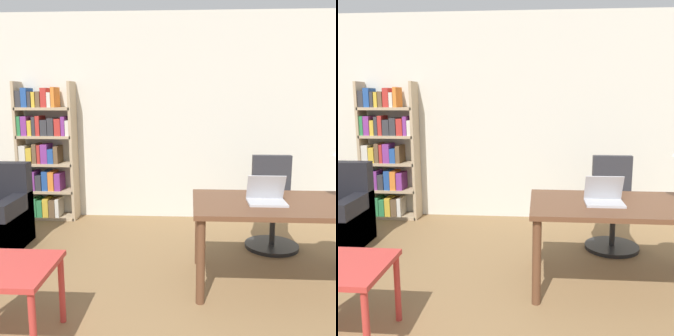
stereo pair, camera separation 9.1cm
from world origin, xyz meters
The scene contains 6 objects.
wall_back centered at (0.00, 4.53, 1.35)m, with size 8.00×0.06×2.70m.
desk centered at (0.97, 2.57, 0.64)m, with size 1.53×0.88×0.74m.
laptop centered at (0.82, 2.55, 0.79)m, with size 0.32×0.24×0.23m.
office_chair centered at (1.07, 3.48, 0.42)m, with size 0.58×0.58×0.99m.
side_table_blue centered at (-1.02, 1.61, 0.46)m, with size 0.63×0.59×0.54m.
bookshelf centered at (-1.76, 4.34, 0.87)m, with size 0.76×0.28×1.82m.
Camera 1 is at (0.17, -0.71, 1.61)m, focal length 42.00 mm.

